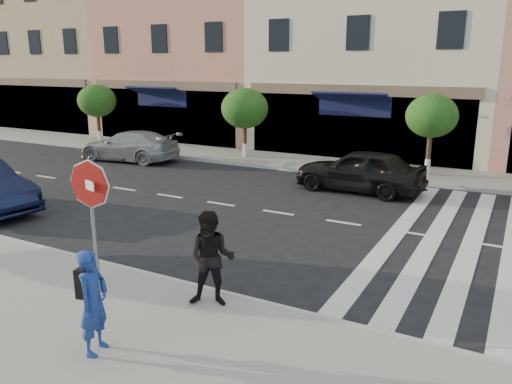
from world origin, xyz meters
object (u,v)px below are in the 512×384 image
photographer (93,302)px  car_far_mid (360,170)px  walker (212,259)px  stop_sign (91,198)px  car_far_left (129,146)px

photographer → car_far_mid: size_ratio=0.36×
walker → car_far_mid: 9.61m
photographer → car_far_mid: (0.38, 11.65, -0.20)m
photographer → walker: size_ratio=0.93×
photographer → car_far_mid: 11.65m
walker → stop_sign: bearing=173.1°
walker → car_far_mid: size_ratio=0.39×
walker → car_far_mid: walker is taller
stop_sign → car_far_left: size_ratio=0.54×
photographer → walker: walker is taller
photographer → walker: (0.68, 2.05, 0.06)m
car_far_left → car_far_mid: 10.80m
walker → car_far_mid: (-0.30, 9.60, -0.26)m
walker → car_far_mid: bearing=68.6°
car_far_left → car_far_mid: size_ratio=1.07×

